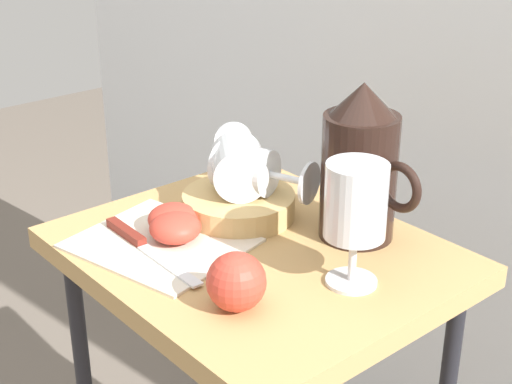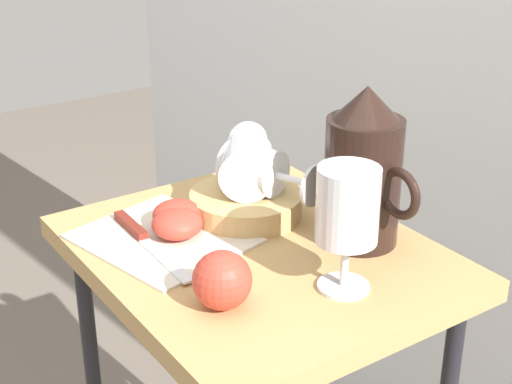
{
  "view_description": "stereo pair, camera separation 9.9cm",
  "coord_description": "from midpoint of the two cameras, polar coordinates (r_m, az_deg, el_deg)",
  "views": [
    {
      "loc": [
        0.69,
        -0.59,
        1.21
      ],
      "look_at": [
        0.0,
        0.0,
        0.8
      ],
      "focal_mm": 53.79,
      "sensor_mm": 36.0,
      "label": 1
    },
    {
      "loc": [
        0.75,
        -0.51,
        1.21
      ],
      "look_at": [
        0.0,
        0.0,
        0.8
      ],
      "focal_mm": 53.79,
      "sensor_mm": 36.0,
      "label": 2
    }
  ],
  "objects": [
    {
      "name": "linen_napkin",
      "position": [
        1.05,
        -9.82,
        -3.83
      ],
      "size": [
        0.25,
        0.23,
        0.0
      ],
      "primitive_type": "cube",
      "rotation": [
        0.0,
        0.0,
        0.22
      ],
      "color": "beige",
      "rests_on": "table"
    },
    {
      "name": "table",
      "position": [
        1.07,
        -2.68,
        -8.26
      ],
      "size": [
        0.5,
        0.42,
        0.72
      ],
      "color": "tan",
      "rests_on": "ground_plane"
    },
    {
      "name": "apple_half_right",
      "position": [
        1.04,
        -8.76,
        -2.7
      ],
      "size": [
        0.07,
        0.07,
        0.04
      ],
      "primitive_type": "ellipsoid",
      "color": "#CC3D2D",
      "rests_on": "linen_napkin"
    },
    {
      "name": "wine_glass_tipped_far",
      "position": [
        1.1,
        -3.91,
        1.94
      ],
      "size": [
        0.17,
        0.14,
        0.08
      ],
      "color": "silver",
      "rests_on": "basket_tray"
    },
    {
      "name": "basket_tray",
      "position": [
        1.11,
        -3.87,
        -1.03
      ],
      "size": [
        0.16,
        0.16,
        0.03
      ],
      "primitive_type": "cylinder",
      "color": "tan",
      "rests_on": "table"
    },
    {
      "name": "pitcher",
      "position": [
        1.02,
        4.97,
        1.14
      ],
      "size": [
        0.15,
        0.1,
        0.22
      ],
      "color": "black",
      "rests_on": "table"
    },
    {
      "name": "wine_glass_upright",
      "position": [
        0.9,
        4.3,
        -1.24
      ],
      "size": [
        0.07,
        0.07,
        0.16
      ],
      "color": "silver",
      "rests_on": "table"
    },
    {
      "name": "apple_whole",
      "position": [
        0.88,
        -4.73,
        -6.76
      ],
      "size": [
        0.07,
        0.07,
        0.07
      ],
      "primitive_type": "sphere",
      "color": "#CC3D2D",
      "rests_on": "table"
    },
    {
      "name": "knife",
      "position": [
        1.04,
        -11.46,
        -3.7
      ],
      "size": [
        0.21,
        0.02,
        0.01
      ],
      "color": "silver",
      "rests_on": "linen_napkin"
    },
    {
      "name": "apple_half_left",
      "position": [
        1.06,
        -8.85,
        -2.03
      ],
      "size": [
        0.07,
        0.07,
        0.04
      ],
      "primitive_type": "ellipsoid",
      "color": "#CC3D2D",
      "rests_on": "linen_napkin"
    },
    {
      "name": "wine_glass_tipped_near",
      "position": [
        1.09,
        -3.2,
        1.63
      ],
      "size": [
        0.16,
        0.11,
        0.07
      ],
      "color": "silver",
      "rests_on": "basket_tray"
    }
  ]
}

